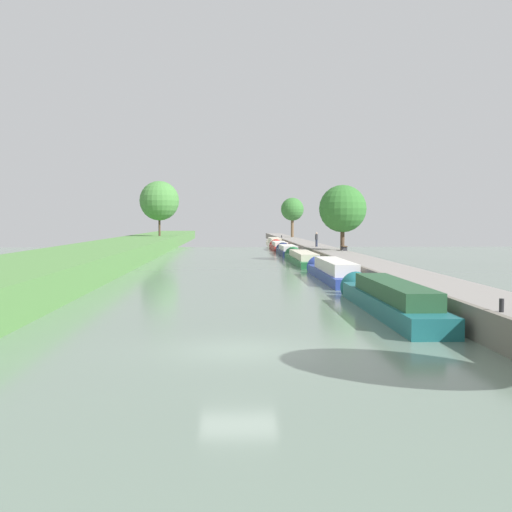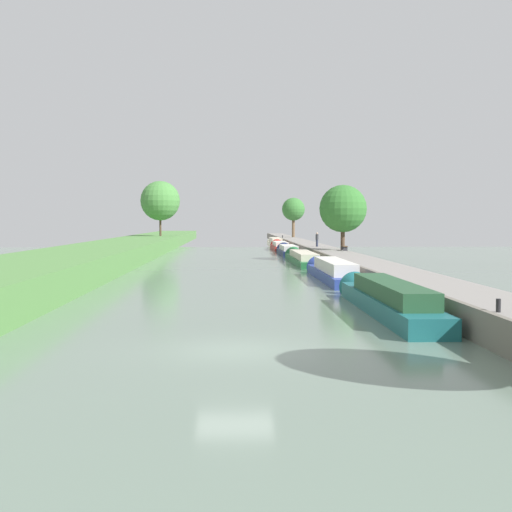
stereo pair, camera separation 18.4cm
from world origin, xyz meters
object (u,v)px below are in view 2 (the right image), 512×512
(mooring_bollard_near, at_px, (498,305))
(mooring_bollard_far, at_px, (283,237))
(narrowboat_green, at_px, (302,258))
(narrowboat_red, at_px, (279,246))
(narrowboat_navy, at_px, (287,250))
(narrowboat_teal, at_px, (385,298))
(person_walking, at_px, (317,239))
(park_bench, at_px, (344,247))
(narrowboat_cream, at_px, (275,243))
(narrowboat_blue, at_px, (332,271))

(mooring_bollard_near, relative_size, mooring_bollard_far, 1.00)
(narrowboat_green, relative_size, narrowboat_red, 1.42)
(mooring_bollard_far, bearing_deg, narrowboat_navy, -93.49)
(narrowboat_teal, bearing_deg, mooring_bollard_far, 88.71)
(narrowboat_green, height_order, person_walking, person_walking)
(park_bench, bearing_deg, narrowboat_teal, -97.08)
(narrowboat_red, bearing_deg, narrowboat_green, -89.90)
(narrowboat_red, height_order, person_walking, person_walking)
(narrowboat_teal, relative_size, narrowboat_red, 1.19)
(narrowboat_cream, relative_size, park_bench, 9.70)
(person_walking, xyz_separation_m, park_bench, (1.49, -9.76, -0.53))
(narrowboat_red, bearing_deg, mooring_bollard_far, 84.16)
(narrowboat_green, distance_m, person_walking, 11.36)
(narrowboat_green, bearing_deg, park_bench, 13.66)
(person_walking, bearing_deg, park_bench, -81.35)
(narrowboat_cream, xyz_separation_m, park_bench, (4.28, -40.93, 0.95))
(narrowboat_blue, distance_m, narrowboat_red, 46.27)
(narrowboat_cream, relative_size, person_walking, 8.76)
(narrowboat_cream, height_order, mooring_bollard_far, mooring_bollard_far)
(narrowboat_green, relative_size, mooring_bollard_near, 38.26)
(narrowboat_green, relative_size, park_bench, 11.48)
(narrowboat_blue, xyz_separation_m, person_walking, (2.76, 28.46, 1.44))
(person_walking, bearing_deg, narrowboat_cream, 95.13)
(narrowboat_cream, bearing_deg, narrowboat_red, -91.03)
(narrowboat_green, relative_size, mooring_bollard_far, 38.26)
(narrowboat_teal, height_order, park_bench, park_bench)
(narrowboat_navy, relative_size, park_bench, 8.01)
(narrowboat_teal, distance_m, narrowboat_navy, 49.91)
(narrowboat_green, xyz_separation_m, mooring_bollard_near, (1.96, -42.13, 0.89))
(narrowboat_teal, relative_size, mooring_bollard_near, 32.17)
(person_walking, bearing_deg, mooring_bollard_near, -91.12)
(narrowboat_cream, distance_m, person_walking, 31.33)
(mooring_bollard_near, xyz_separation_m, park_bench, (2.52, 43.21, 0.12))
(narrowboat_navy, bearing_deg, narrowboat_green, -89.93)
(narrowboat_teal, distance_m, person_walking, 45.03)
(narrowboat_blue, relative_size, park_bench, 9.81)
(narrowboat_cream, xyz_separation_m, mooring_bollard_far, (1.77, 6.25, 0.83))
(narrowboat_red, bearing_deg, mooring_bollard_near, -88.38)
(narrowboat_navy, bearing_deg, mooring_bollard_far, 86.51)
(narrowboat_navy, distance_m, mooring_bollard_near, 58.01)
(mooring_bollard_far, bearing_deg, narrowboat_green, -92.32)
(mooring_bollard_near, height_order, park_bench, park_bench)
(narrowboat_teal, distance_m, narrowboat_red, 62.72)
(narrowboat_teal, distance_m, narrowboat_blue, 16.45)
(narrowboat_blue, bearing_deg, narrowboat_teal, -90.42)
(narrowboat_blue, distance_m, narrowboat_green, 17.62)
(narrowboat_navy, bearing_deg, narrowboat_cream, 89.54)
(narrowboat_cream, bearing_deg, person_walking, -84.87)
(park_bench, bearing_deg, narrowboat_cream, 95.97)
(mooring_bollard_far, bearing_deg, narrowboat_red, -95.84)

